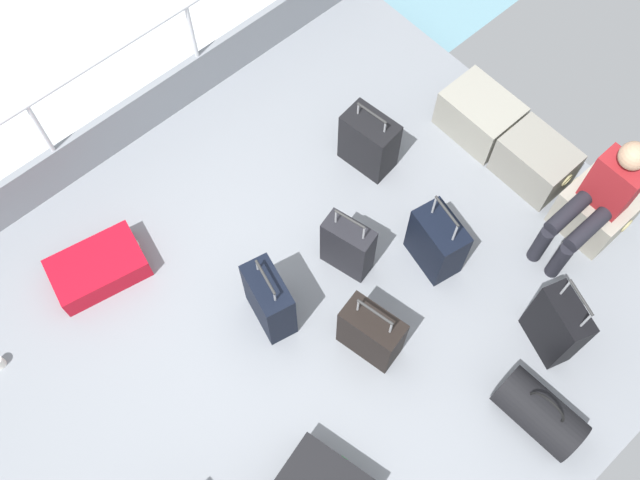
{
  "coord_description": "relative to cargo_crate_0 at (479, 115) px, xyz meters",
  "views": [
    {
      "loc": [
        1.45,
        -1.18,
        5.03
      ],
      "look_at": [
        -0.3,
        0.38,
        0.25
      ],
      "focal_mm": 39.88,
      "sensor_mm": 36.0,
      "label": 1
    }
  ],
  "objects": [
    {
      "name": "ground_plane",
      "position": [
        0.3,
        -2.16,
        -0.22
      ],
      "size": [
        4.4,
        5.2,
        0.06
      ],
      "primitive_type": "cube",
      "color": "gray"
    },
    {
      "name": "gunwale_port",
      "position": [
        -1.87,
        -2.16,
        0.03
      ],
      "size": [
        0.06,
        5.2,
        0.45
      ],
      "primitive_type": "cube",
      "color": "gray",
      "rests_on": "ground_plane"
    },
    {
      "name": "railing_port",
      "position": [
        -1.87,
        -2.16,
        0.59
      ],
      "size": [
        0.04,
        4.2,
        1.02
      ],
      "color": "silver",
      "rests_on": "ground_plane"
    },
    {
      "name": "sea_wake",
      "position": [
        -3.3,
        -2.16,
        -0.53
      ],
      "size": [
        12.0,
        12.0,
        0.01
      ],
      "color": "#6B99A8",
      "rests_on": "ground_plane"
    },
    {
      "name": "cargo_crate_0",
      "position": [
        0.0,
        0.0,
        0.0
      ],
      "size": [
        0.64,
        0.44,
        0.39
      ],
      "color": "gray",
      "rests_on": "ground_plane"
    },
    {
      "name": "cargo_crate_1",
      "position": [
        0.61,
        -0.01,
        0.01
      ],
      "size": [
        0.61,
        0.41,
        0.41
      ],
      "color": "gray",
      "rests_on": "ground_plane"
    },
    {
      "name": "cargo_crate_2",
      "position": [
        1.21,
        0.01,
        0.01
      ],
      "size": [
        0.52,
        0.49,
        0.41
      ],
      "color": "#9E9989",
      "rests_on": "ground_plane"
    },
    {
      "name": "passenger_seated",
      "position": [
        1.21,
        -0.18,
        0.39
      ],
      "size": [
        0.34,
        0.66,
        1.11
      ],
      "color": "maroon",
      "rests_on": "ground_plane"
    },
    {
      "name": "suitcase_1",
      "position": [
        0.6,
        -1.15,
        0.08
      ],
      "size": [
        0.46,
        0.33,
        0.77
      ],
      "color": "black",
      "rests_on": "ground_plane"
    },
    {
      "name": "suitcase_2",
      "position": [
        1.62,
        -1.01,
        0.13
      ],
      "size": [
        0.45,
        0.31,
        0.86
      ],
      "color": "black",
      "rests_on": "ground_plane"
    },
    {
      "name": "suitcase_3",
      "position": [
        -0.39,
        -0.9,
        0.07
      ],
      "size": [
        0.46,
        0.31,
        0.66
      ],
      "color": "black",
      "rests_on": "ground_plane"
    },
    {
      "name": "suitcase_4",
      "position": [
        -1.0,
        -3.14,
        -0.09
      ],
      "size": [
        0.56,
        0.76,
        0.21
      ],
      "color": "#B70C1E",
      "rests_on": "ground_plane"
    },
    {
      "name": "suitcase_5",
      "position": [
        0.13,
        -2.38,
        0.1
      ],
      "size": [
        0.47,
        0.31,
        0.72
      ],
      "color": "black",
      "rests_on": "ground_plane"
    },
    {
      "name": "suitcase_7",
      "position": [
        0.79,
        -2.0,
        0.07
      ],
      "size": [
        0.47,
        0.31,
        0.69
      ],
      "color": "black",
      "rests_on": "ground_plane"
    },
    {
      "name": "suitcase_8",
      "position": [
        0.19,
        -1.67,
        0.08
      ],
      "size": [
        0.41,
        0.27,
        0.72
      ],
      "color": "black",
      "rests_on": "ground_plane"
    },
    {
      "name": "duffel_bag",
      "position": [
        1.94,
        -1.5,
        -0.03
      ],
      "size": [
        0.63,
        0.35,
        0.46
      ],
      "color": "black",
      "rests_on": "ground_plane"
    }
  ]
}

